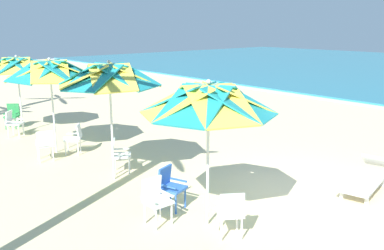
# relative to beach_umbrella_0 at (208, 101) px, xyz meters

# --- Properties ---
(ground_plane) EXTENTS (80.00, 80.00, 0.00)m
(ground_plane) POSITION_rel_beach_umbrella_0_xyz_m (0.40, 2.46, -2.33)
(ground_plane) COLOR beige
(beach_umbrella_0) EXTENTS (2.42, 2.42, 2.70)m
(beach_umbrella_0) POSITION_rel_beach_umbrella_0_xyz_m (0.00, 0.00, 0.00)
(beach_umbrella_0) COLOR silver
(beach_umbrella_0) RESTS_ON ground
(plastic_chair_0) EXTENTS (0.58, 0.56, 0.87)m
(plastic_chair_0) POSITION_rel_beach_umbrella_0_xyz_m (-1.00, -0.08, -1.83)
(plastic_chair_0) COLOR blue
(plastic_chair_0) RESTS_ON ground
(plastic_chair_1) EXTENTS (0.63, 0.62, 0.87)m
(plastic_chair_1) POSITION_rel_beach_umbrella_0_xyz_m (0.62, -0.03, -1.83)
(plastic_chair_1) COLOR white
(plastic_chair_1) RESTS_ON ground
(plastic_chair_2) EXTENTS (0.47, 0.44, 0.87)m
(plastic_chair_2) POSITION_rel_beach_umbrella_0_xyz_m (-0.68, -0.67, -1.83)
(plastic_chair_2) COLOR white
(plastic_chair_2) RESTS_ON ground
(beach_umbrella_1) EXTENTS (2.39, 2.39, 2.84)m
(beach_umbrella_1) POSITION_rel_beach_umbrella_0_xyz_m (-3.16, -0.11, 0.14)
(beach_umbrella_1) COLOR silver
(beach_umbrella_1) RESTS_ON ground
(plastic_chair_3) EXTENTS (0.62, 0.63, 0.87)m
(plastic_chair_3) POSITION_rel_beach_umbrella_0_xyz_m (-3.47, 0.24, -1.83)
(plastic_chair_3) COLOR white
(plastic_chair_3) RESTS_ON ground
(beach_umbrella_2) EXTENTS (2.51, 2.51, 2.73)m
(beach_umbrella_2) POSITION_rel_beach_umbrella_0_xyz_m (-6.13, -0.27, 0.04)
(beach_umbrella_2) COLOR silver
(beach_umbrella_2) RESTS_ON ground
(plastic_chair_4) EXTENTS (0.56, 0.54, 0.87)m
(plastic_chair_4) POSITION_rel_beach_umbrella_0_xyz_m (-5.55, -0.80, -1.83)
(plastic_chair_4) COLOR white
(plastic_chair_4) RESTS_ON ground
(plastic_chair_5) EXTENTS (0.62, 0.63, 0.87)m
(plastic_chair_5) POSITION_rel_beach_umbrella_0_xyz_m (-5.63, 0.10, -1.83)
(plastic_chair_5) COLOR white
(plastic_chair_5) RESTS_ON ground
(beach_umbrella_3) EXTENTS (2.30, 2.30, 2.63)m
(beach_umbrella_3) POSITION_rel_beach_umbrella_0_xyz_m (-9.17, -0.16, -0.03)
(beach_umbrella_3) COLOR silver
(beach_umbrella_3) RESTS_ON ground
(plastic_chair_6) EXTENTS (0.63, 0.63, 0.87)m
(plastic_chair_6) POSITION_rel_beach_umbrella_0_xyz_m (-8.73, -0.60, -1.83)
(plastic_chair_6) COLOR white
(plastic_chair_6) RESTS_ON ground
(plastic_chair_7) EXTENTS (0.63, 0.63, 0.87)m
(plastic_chair_7) POSITION_rel_beach_umbrella_0_xyz_m (-9.97, -0.22, -1.83)
(plastic_chair_7) COLOR #2D8C4C
(plastic_chair_7) RESTS_ON ground
(sun_lounger_1) EXTENTS (1.04, 2.23, 0.62)m
(sun_lounger_1) POSITION_rel_beach_umbrella_0_xyz_m (1.11, 3.83, -2.05)
(sun_lounger_1) COLOR white
(sun_lounger_1) RESTS_ON ground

